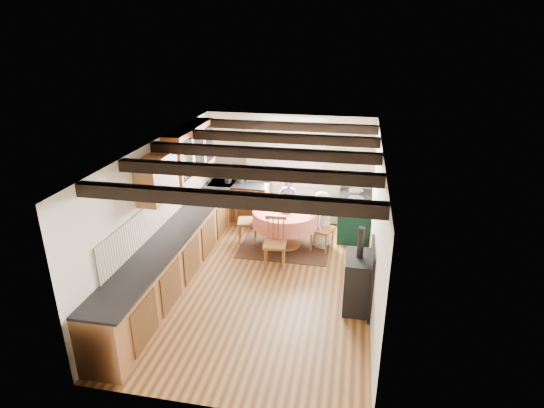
% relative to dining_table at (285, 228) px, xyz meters
% --- Properties ---
extents(floor, '(3.60, 5.50, 0.00)m').
position_rel_dining_table_xyz_m(floor, '(-0.14, -1.44, -0.39)').
color(floor, '#A06F36').
rests_on(floor, ground).
extents(ceiling, '(3.60, 5.50, 0.00)m').
position_rel_dining_table_xyz_m(ceiling, '(-0.14, -1.44, 2.01)').
color(ceiling, white).
rests_on(ceiling, ground).
extents(wall_back, '(3.60, 0.00, 2.40)m').
position_rel_dining_table_xyz_m(wall_back, '(-0.14, 1.31, 0.81)').
color(wall_back, silver).
rests_on(wall_back, ground).
extents(wall_front, '(3.60, 0.00, 2.40)m').
position_rel_dining_table_xyz_m(wall_front, '(-0.14, -4.19, 0.81)').
color(wall_front, silver).
rests_on(wall_front, ground).
extents(wall_left, '(0.00, 5.50, 2.40)m').
position_rel_dining_table_xyz_m(wall_left, '(-1.94, -1.44, 0.81)').
color(wall_left, silver).
rests_on(wall_left, ground).
extents(wall_right, '(0.00, 5.50, 2.40)m').
position_rel_dining_table_xyz_m(wall_right, '(1.66, -1.44, 0.81)').
color(wall_right, silver).
rests_on(wall_right, ground).
extents(beam_a, '(3.60, 0.16, 0.16)m').
position_rel_dining_table_xyz_m(beam_a, '(-0.14, -3.44, 1.92)').
color(beam_a, black).
rests_on(beam_a, ceiling).
extents(beam_b, '(3.60, 0.16, 0.16)m').
position_rel_dining_table_xyz_m(beam_b, '(-0.14, -2.44, 1.92)').
color(beam_b, black).
rests_on(beam_b, ceiling).
extents(beam_c, '(3.60, 0.16, 0.16)m').
position_rel_dining_table_xyz_m(beam_c, '(-0.14, -1.44, 1.92)').
color(beam_c, black).
rests_on(beam_c, ceiling).
extents(beam_d, '(3.60, 0.16, 0.16)m').
position_rel_dining_table_xyz_m(beam_d, '(-0.14, -0.44, 1.92)').
color(beam_d, black).
rests_on(beam_d, ceiling).
extents(beam_e, '(3.60, 0.16, 0.16)m').
position_rel_dining_table_xyz_m(beam_e, '(-0.14, 0.56, 1.92)').
color(beam_e, black).
rests_on(beam_e, ceiling).
extents(splash_left, '(0.02, 4.50, 0.55)m').
position_rel_dining_table_xyz_m(splash_left, '(-1.92, -1.14, 0.81)').
color(splash_left, beige).
rests_on(splash_left, wall_left).
extents(splash_back, '(1.40, 0.02, 0.55)m').
position_rel_dining_table_xyz_m(splash_back, '(-1.14, 1.29, 0.81)').
color(splash_back, beige).
rests_on(splash_back, wall_back).
extents(base_cabinet_left, '(0.60, 5.30, 0.88)m').
position_rel_dining_table_xyz_m(base_cabinet_left, '(-1.64, -1.44, 0.05)').
color(base_cabinet_left, brown).
rests_on(base_cabinet_left, floor).
extents(base_cabinet_back, '(1.30, 0.60, 0.88)m').
position_rel_dining_table_xyz_m(base_cabinet_back, '(-1.19, 1.01, 0.05)').
color(base_cabinet_back, brown).
rests_on(base_cabinet_back, floor).
extents(worktop_left, '(0.64, 5.30, 0.04)m').
position_rel_dining_table_xyz_m(worktop_left, '(-1.62, -1.44, 0.51)').
color(worktop_left, black).
rests_on(worktop_left, base_cabinet_left).
extents(worktop_back, '(1.30, 0.64, 0.04)m').
position_rel_dining_table_xyz_m(worktop_back, '(-1.19, 0.99, 0.51)').
color(worktop_back, black).
rests_on(worktop_back, base_cabinet_back).
extents(wall_cabinet_glass, '(0.34, 1.80, 0.90)m').
position_rel_dining_table_xyz_m(wall_cabinet_glass, '(-1.77, -0.24, 1.56)').
color(wall_cabinet_glass, brown).
rests_on(wall_cabinet_glass, wall_left).
extents(wall_cabinet_solid, '(0.34, 0.90, 0.70)m').
position_rel_dining_table_xyz_m(wall_cabinet_solid, '(-1.77, -1.74, 1.51)').
color(wall_cabinet_solid, brown).
rests_on(wall_cabinet_solid, wall_left).
extents(window_frame, '(1.34, 0.03, 1.54)m').
position_rel_dining_table_xyz_m(window_frame, '(-0.04, 1.30, 1.21)').
color(window_frame, white).
rests_on(window_frame, wall_back).
extents(window_pane, '(1.20, 0.01, 1.40)m').
position_rel_dining_table_xyz_m(window_pane, '(-0.04, 1.30, 1.21)').
color(window_pane, white).
rests_on(window_pane, wall_back).
extents(curtain_left, '(0.35, 0.10, 2.10)m').
position_rel_dining_table_xyz_m(curtain_left, '(-0.89, 1.21, 0.71)').
color(curtain_left, '#AABAA0').
rests_on(curtain_left, wall_back).
extents(curtain_right, '(0.35, 0.10, 2.10)m').
position_rel_dining_table_xyz_m(curtain_right, '(0.81, 1.21, 0.71)').
color(curtain_right, '#AABAA0').
rests_on(curtain_right, wall_back).
extents(curtain_rod, '(2.00, 0.03, 0.03)m').
position_rel_dining_table_xyz_m(curtain_rod, '(-0.04, 1.21, 1.81)').
color(curtain_rod, black).
rests_on(curtain_rod, wall_back).
extents(wall_picture, '(0.04, 0.50, 0.60)m').
position_rel_dining_table_xyz_m(wall_picture, '(1.63, 0.86, 1.31)').
color(wall_picture, gold).
rests_on(wall_picture, wall_right).
extents(wall_plate, '(0.30, 0.02, 0.30)m').
position_rel_dining_table_xyz_m(wall_plate, '(0.91, 1.28, 1.31)').
color(wall_plate, silver).
rests_on(wall_plate, wall_back).
extents(rug, '(1.77, 1.38, 0.01)m').
position_rel_dining_table_xyz_m(rug, '(0.00, 0.00, -0.38)').
color(rug, black).
rests_on(rug, floor).
extents(dining_table, '(1.29, 1.29, 0.78)m').
position_rel_dining_table_xyz_m(dining_table, '(0.00, 0.00, 0.00)').
color(dining_table, '#FA927E').
rests_on(dining_table, floor).
extents(chair_near, '(0.43, 0.45, 0.94)m').
position_rel_dining_table_xyz_m(chair_near, '(-0.06, -0.82, 0.08)').
color(chair_near, '#905C2A').
rests_on(chair_near, floor).
extents(chair_left, '(0.50, 0.48, 0.96)m').
position_rel_dining_table_xyz_m(chair_left, '(-0.78, 0.08, 0.09)').
color(chair_left, '#905C2A').
rests_on(chair_left, floor).
extents(chair_right, '(0.54, 0.53, 0.96)m').
position_rel_dining_table_xyz_m(chair_right, '(0.73, -0.02, 0.09)').
color(chair_right, '#905C2A').
rests_on(chair_right, floor).
extents(aga_range, '(0.64, 0.99, 0.92)m').
position_rel_dining_table_xyz_m(aga_range, '(1.33, 0.74, 0.07)').
color(aga_range, black).
rests_on(aga_range, floor).
extents(cast_iron_stove, '(0.41, 0.68, 1.37)m').
position_rel_dining_table_xyz_m(cast_iron_stove, '(1.44, -1.84, 0.29)').
color(cast_iron_stove, black).
rests_on(cast_iron_stove, floor).
extents(child_far, '(0.50, 0.37, 1.23)m').
position_rel_dining_table_xyz_m(child_far, '(-0.05, 0.74, 0.23)').
color(child_far, '#55576F').
rests_on(child_far, floor).
extents(child_right, '(0.49, 0.63, 1.16)m').
position_rel_dining_table_xyz_m(child_right, '(0.70, 0.15, 0.19)').
color(child_right, beige).
rests_on(child_right, floor).
extents(bowl_a, '(0.21, 0.21, 0.05)m').
position_rel_dining_table_xyz_m(bowl_a, '(-0.20, 0.33, 0.41)').
color(bowl_a, silver).
rests_on(bowl_a, dining_table).
extents(bowl_b, '(0.28, 0.28, 0.07)m').
position_rel_dining_table_xyz_m(bowl_b, '(0.04, -0.09, 0.42)').
color(bowl_b, silver).
rests_on(bowl_b, dining_table).
extents(cup, '(0.11, 0.11, 0.08)m').
position_rel_dining_table_xyz_m(cup, '(-0.04, 0.03, 0.43)').
color(cup, silver).
rests_on(cup, dining_table).
extents(canister_tall, '(0.14, 0.14, 0.25)m').
position_rel_dining_table_xyz_m(canister_tall, '(-1.43, 0.97, 0.66)').
color(canister_tall, '#262628').
rests_on(canister_tall, worktop_back).
extents(canister_wide, '(0.19, 0.19, 0.21)m').
position_rel_dining_table_xyz_m(canister_wide, '(-1.20, 1.05, 0.64)').
color(canister_wide, '#262628').
rests_on(canister_wide, worktop_back).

